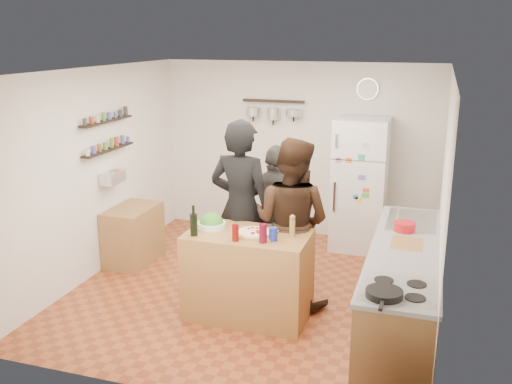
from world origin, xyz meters
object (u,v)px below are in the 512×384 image
(fridge, at_px, (360,184))
(person_center, at_px, (291,222))
(counter_run, at_px, (403,293))
(salad_bowl, at_px, (211,225))
(side_table, at_px, (133,235))
(prep_island, at_px, (248,275))
(skillet, at_px, (384,293))
(wall_clock, at_px, (368,89))
(red_bowl, at_px, (405,227))
(person_left, at_px, (241,209))
(pepper_mill, at_px, (292,228))
(person_back, at_px, (276,214))
(salt_canister, at_px, (273,234))
(wine_bottle, at_px, (194,225))

(fridge, bearing_deg, person_center, -103.88)
(counter_run, bearing_deg, salad_bowl, -179.99)
(person_center, xyz_separation_m, side_table, (-2.22, 0.50, -0.55))
(prep_island, height_order, skillet, skillet)
(salad_bowl, relative_size, fridge, 0.17)
(counter_run, distance_m, wall_clock, 3.22)
(person_center, height_order, red_bowl, person_center)
(person_left, bearing_deg, counter_run, 172.11)
(prep_island, xyz_separation_m, pepper_mill, (0.45, 0.05, 0.55))
(person_left, relative_size, side_table, 2.50)
(fridge, height_order, side_table, fridge)
(person_back, xyz_separation_m, side_table, (-1.90, -0.04, -0.46))
(salt_canister, xyz_separation_m, fridge, (0.51, 2.47, -0.08))
(person_center, bearing_deg, counter_run, 174.90)
(skillet, bearing_deg, person_center, 126.46)
(person_center, height_order, skillet, person_center)
(salad_bowl, bearing_deg, wine_bottle, -106.50)
(counter_run, bearing_deg, person_center, 162.07)
(salt_canister, relative_size, person_back, 0.08)
(wine_bottle, bearing_deg, prep_island, 23.75)
(wine_bottle, bearing_deg, red_bowl, 20.62)
(counter_run, bearing_deg, pepper_mill, -179.98)
(prep_island, bearing_deg, fridge, 70.95)
(pepper_mill, bearing_deg, side_table, 159.03)
(prep_island, relative_size, salad_bowl, 4.16)
(person_center, distance_m, skillet, 1.89)
(fridge, bearing_deg, prep_island, -109.05)
(prep_island, relative_size, side_table, 1.56)
(wall_clock, bearing_deg, counter_run, -74.08)
(pepper_mill, bearing_deg, counter_run, 0.02)
(side_table, bearing_deg, salt_canister, -25.99)
(counter_run, bearing_deg, prep_island, -178.15)
(prep_island, distance_m, wall_clock, 3.27)
(salad_bowl, relative_size, person_center, 0.16)
(prep_island, height_order, person_back, person_back)
(skillet, distance_m, red_bowl, 1.61)
(counter_run, distance_m, red_bowl, 0.71)
(counter_run, height_order, fridge, fridge)
(wine_bottle, relative_size, wall_clock, 0.75)
(wine_bottle, xyz_separation_m, skillet, (1.96, -0.85, -0.07))
(pepper_mill, bearing_deg, fridge, 81.07)
(pepper_mill, xyz_separation_m, person_left, (-0.70, 0.45, 0.00))
(counter_run, xyz_separation_m, fridge, (-0.75, 2.30, 0.45))
(salt_canister, height_order, counter_run, salt_canister)
(person_back, relative_size, wall_clock, 5.47)
(salad_bowl, bearing_deg, salt_canister, -13.28)
(salad_bowl, height_order, skillet, skillet)
(pepper_mill, height_order, wall_clock, wall_clock)
(salad_bowl, bearing_deg, side_table, 148.55)
(person_back, bearing_deg, wine_bottle, 87.97)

